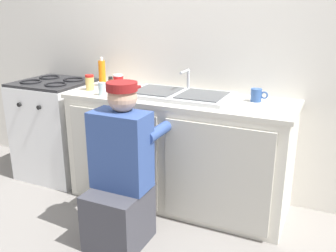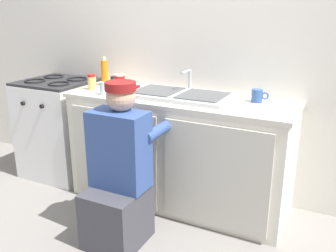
# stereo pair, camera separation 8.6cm
# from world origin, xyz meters

# --- Properties ---
(ground_plane) EXTENTS (12.00, 12.00, 0.00)m
(ground_plane) POSITION_xyz_m (0.00, 0.00, 0.00)
(ground_plane) COLOR gray
(back_wall) EXTENTS (6.00, 0.10, 2.50)m
(back_wall) POSITION_xyz_m (0.00, 0.65, 1.25)
(back_wall) COLOR silver
(back_wall) RESTS_ON ground_plane
(counter_cabinet) EXTENTS (1.74, 0.62, 0.86)m
(counter_cabinet) POSITION_xyz_m (0.00, 0.29, 0.43)
(counter_cabinet) COLOR silver
(counter_cabinet) RESTS_ON ground_plane
(countertop) EXTENTS (1.78, 0.62, 0.03)m
(countertop) POSITION_xyz_m (0.00, 0.30, 0.87)
(countertop) COLOR beige
(countertop) RESTS_ON counter_cabinet
(sink_double_basin) EXTENTS (0.80, 0.44, 0.19)m
(sink_double_basin) POSITION_xyz_m (0.00, 0.30, 0.91)
(sink_double_basin) COLOR silver
(sink_double_basin) RESTS_ON countertop
(stove_range) EXTENTS (0.63, 0.62, 0.92)m
(stove_range) POSITION_xyz_m (-1.25, 0.30, 0.46)
(stove_range) COLOR white
(stove_range) RESTS_ON ground_plane
(plumber_person) EXTENTS (0.42, 0.61, 1.10)m
(plumber_person) POSITION_xyz_m (-0.13, -0.38, 0.46)
(plumber_person) COLOR #3F3F47
(plumber_person) RESTS_ON ground_plane
(spice_bottle_pepper) EXTENTS (0.04, 0.04, 0.10)m
(spice_bottle_pepper) POSITION_xyz_m (-0.64, 0.33, 0.94)
(spice_bottle_pepper) COLOR #513823
(spice_bottle_pepper) RESTS_ON countertop
(soap_bottle_orange) EXTENTS (0.06, 0.06, 0.25)m
(soap_bottle_orange) POSITION_xyz_m (-0.77, 0.40, 1.00)
(soap_bottle_orange) COLOR orange
(soap_bottle_orange) RESTS_ON countertop
(condiment_jar) EXTENTS (0.07, 0.07, 0.13)m
(condiment_jar) POSITION_xyz_m (-0.77, 0.21, 0.95)
(condiment_jar) COLOR #DBB760
(condiment_jar) RESTS_ON countertop
(soda_cup_red) EXTENTS (0.08, 0.08, 0.15)m
(soda_cup_red) POSITION_xyz_m (-0.49, 0.21, 0.96)
(soda_cup_red) COLOR red
(soda_cup_red) RESTS_ON countertop
(water_glass) EXTENTS (0.06, 0.06, 0.10)m
(water_glass) POSITION_xyz_m (-0.57, 0.10, 0.94)
(water_glass) COLOR #ADC6CC
(water_glass) RESTS_ON countertop
(coffee_mug) EXTENTS (0.13, 0.08, 0.09)m
(coffee_mug) POSITION_xyz_m (0.57, 0.41, 0.94)
(coffee_mug) COLOR #335699
(coffee_mug) RESTS_ON countertop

